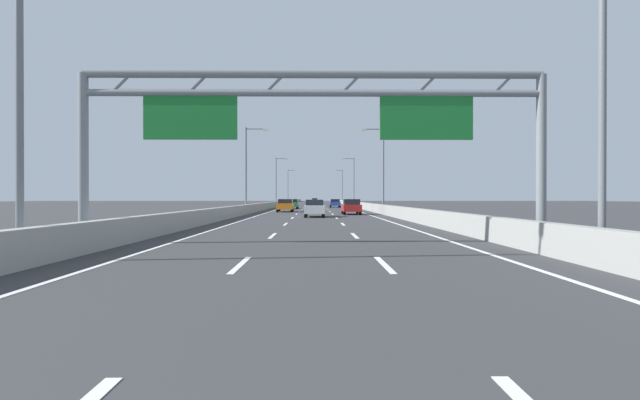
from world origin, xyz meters
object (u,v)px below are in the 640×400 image
object	(u,v)px
green_car	(292,204)
blue_car	(335,203)
sign_gantry	(312,111)
streetlamp_right_distant	(341,184)
streetlamp_right_far	(353,179)
white_car	(315,208)
streetlamp_left_near	(28,56)
streetlamp_right_mid	(381,164)
silver_car	(315,201)
streetlamp_left_far	(277,179)
orange_car	(285,205)
streetlamp_left_distant	(289,184)
streetlamp_left_mid	(248,164)
streetlamp_right_near	(594,58)
red_car	(351,207)

from	to	relation	value
green_car	blue_car	distance (m)	11.66
sign_gantry	streetlamp_right_distant	xyz separation A→B (m)	(7.50, 118.07, 0.56)
streetlamp_right_far	white_car	xyz separation A→B (m)	(-7.46, -53.16, -4.64)
streetlamp_left_near	streetlamp_right_far	world-z (taller)	same
sign_gantry	streetlamp_left_near	world-z (taller)	streetlamp_left_near
streetlamp_right_mid	silver_car	bearing A→B (deg)	95.19
streetlamp_right_mid	green_car	world-z (taller)	streetlamp_right_mid
streetlamp_right_distant	streetlamp_left_far	bearing A→B (deg)	-110.02
streetlamp_left_far	silver_car	world-z (taller)	streetlamp_left_far
streetlamp_right_far	orange_car	distance (m)	40.44
streetlamp_left_far	streetlamp_left_distant	xyz separation A→B (m)	(0.00, 40.97, 0.00)
streetlamp_right_far	streetlamp_right_distant	size ratio (longest dim) A/B	1.00
streetlamp_left_mid	blue_car	size ratio (longest dim) A/B	2.12
silver_car	streetlamp_right_far	bearing A→B (deg)	-79.92
blue_car	streetlamp_left_far	bearing A→B (deg)	126.56
sign_gantry	streetlamp_right_near	distance (m)	8.95
streetlamp_right_mid	orange_car	distance (m)	12.07
streetlamp_left_mid	green_car	world-z (taller)	streetlamp_left_mid
streetlamp_left_near	streetlamp_right_distant	world-z (taller)	same
orange_car	sign_gantry	bearing A→B (deg)	-84.95
streetlamp_right_near	streetlamp_left_distant	size ratio (longest dim) A/B	1.00
streetlamp_right_mid	blue_car	bearing A→B (deg)	98.86
streetlamp_right_distant	orange_car	bearing A→B (deg)	-97.79
streetlamp_right_near	green_car	distance (m)	59.01
streetlamp_right_distant	blue_car	bearing A→B (deg)	-94.23
green_car	streetlamp_left_mid	bearing A→B (deg)	-103.70
streetlamp_right_distant	red_car	bearing A→B (deg)	-92.49
streetlamp_right_distant	blue_car	xyz separation A→B (m)	(-4.11, -55.56, -4.68)
streetlamp_left_far	orange_car	distance (m)	39.16
sign_gantry	streetlamp_right_near	bearing A→B (deg)	-32.87
streetlamp_left_distant	blue_car	distance (m)	56.80
streetlamp_left_distant	green_car	world-z (taller)	streetlamp_left_distant
streetlamp_right_mid	red_car	world-z (taller)	streetlamp_right_mid
streetlamp_left_near	white_car	world-z (taller)	streetlamp_left_near
streetlamp_right_near	streetlamp_left_mid	distance (m)	43.61
streetlamp_right_near	streetlamp_left_far	distance (m)	83.29
streetlamp_left_near	green_car	xyz separation A→B (m)	(4.11, 57.82, -4.65)
streetlamp_right_mid	silver_car	world-z (taller)	streetlamp_right_mid
streetlamp_right_mid	blue_car	distance (m)	27.11
blue_car	streetlamp_right_far	bearing A→B (deg)	74.26
sign_gantry	streetlamp_right_distant	world-z (taller)	streetlamp_right_distant
red_car	streetlamp_right_far	bearing A→B (deg)	85.35
sign_gantry	streetlamp_right_near	xyz separation A→B (m)	(7.50, -4.85, 0.56)
streetlamp_left_distant	streetlamp_right_far	bearing A→B (deg)	-69.98
blue_car	white_car	world-z (taller)	white_car
streetlamp_right_distant	orange_car	xyz separation A→B (m)	(-10.90, -79.64, -4.64)
streetlamp_right_mid	streetlamp_left_far	xyz separation A→B (m)	(-14.93, 40.97, 0.00)
green_car	silver_car	xyz separation A→B (m)	(3.23, 66.82, 0.01)
streetlamp_left_mid	streetlamp_left_distant	xyz separation A→B (m)	(0.00, 81.94, 0.00)
blue_car	orange_car	xyz separation A→B (m)	(-6.79, -24.08, 0.03)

